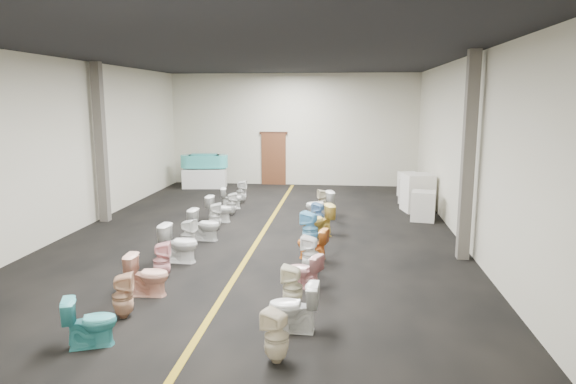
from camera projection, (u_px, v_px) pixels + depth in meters
The scene contains 40 objects.
floor at pixel (262, 234), 13.38m from camera, with size 16.00×16.00×0.00m, color black.
ceiling at pixel (260, 57), 12.57m from camera, with size 16.00×16.00×0.00m, color black.
wall_back at pixel (293, 130), 20.80m from camera, with size 10.00×10.00×0.00m, color beige.
wall_front at pixel (131, 223), 5.15m from camera, with size 10.00×10.00×0.00m, color beige.
wall_left at pixel (74, 146), 13.53m from camera, with size 16.00×16.00×0.00m, color beige.
wall_right at pixel (465, 151), 12.42m from camera, with size 16.00×16.00×0.00m, color beige.
aisle_stripe at pixel (262, 234), 13.38m from camera, with size 0.12×15.60×0.01m, color olive.
back_door at pixel (274, 159), 21.04m from camera, with size 1.00×0.10×2.10m, color #562D19.
door_frame at pixel (274, 133), 20.86m from camera, with size 1.15×0.08×0.10m, color #331C11.
column_left at pixel (101, 143), 14.48m from camera, with size 0.25×0.25×4.50m, color #59544C.
column_right at pixel (468, 157), 10.98m from camera, with size 0.25×0.25×4.50m, color #59544C.
display_table at pixel (205, 178), 20.42m from camera, with size 1.68×0.84×0.75m, color white.
bathtub at pixel (204, 161), 20.30m from camera, with size 1.85×0.82×0.55m.
appliance_crate_a at pixel (423, 206), 14.85m from camera, with size 0.67×0.67×0.86m, color silver.
appliance_crate_b at pixel (418, 193), 16.06m from camera, with size 0.86×0.86×1.18m, color silver.
appliance_crate_c at pixel (412, 190), 17.41m from camera, with size 0.76×0.76×0.86m, color silver.
appliance_crate_d at pixel (408, 185), 18.45m from camera, with size 0.63×0.63×0.89m, color silver.
toilet_left_0 at pixel (91, 322), 7.28m from camera, with size 0.41×0.72×0.73m, color teal.
toilet_left_1 at pixel (123, 296), 8.23m from camera, with size 0.33×0.34×0.74m, color tan.
toilet_left_2 at pixel (148, 275), 9.17m from camera, with size 0.43×0.75×0.77m, color #F6B399.
toilet_left_3 at pixel (162, 260), 10.02m from camera, with size 0.33×0.34×0.74m, color #ECA6AB.
toilet_left_4 at pixel (179, 243), 11.06m from camera, with size 0.47×0.82×0.83m, color white.
toilet_left_5 at pixel (188, 235), 11.89m from camera, with size 0.34×0.34×0.75m, color white.
toilet_left_6 at pixel (205, 225), 12.79m from camera, with size 0.44×0.77×0.79m, color silver.
toilet_left_7 at pixel (215, 216), 13.79m from camera, with size 0.33×0.34×0.74m, color silver.
toilet_left_8 at pixel (219, 209), 14.72m from camera, with size 0.42×0.73×0.75m, color white.
toilet_left_9 at pixel (232, 204), 15.60m from camera, with size 0.31×0.31×0.68m, color silver.
toilet_left_10 at pixel (231, 198), 16.49m from camera, with size 0.38×0.67×0.68m, color white.
toilet_left_11 at pixel (241, 192), 17.39m from camera, with size 0.34×0.35×0.77m, color silver.
toilet_right_0 at pixel (277, 336), 6.82m from camera, with size 0.33×0.34×0.74m, color beige.
toilet_right_1 at pixel (293, 307), 7.74m from camera, with size 0.43×0.76×0.77m, color silver.
toilet_right_2 at pixel (293, 287), 8.58m from camera, with size 0.34×0.35×0.75m, color beige.
toilet_right_3 at pixel (305, 271), 9.55m from camera, with size 0.37×0.65×0.66m, color #EAA3A4.
toilet_right_4 at pixel (310, 254), 10.38m from camera, with size 0.35×0.35×0.77m, color white.
toilet_right_5 at pixel (312, 244), 11.28m from camera, with size 0.39×0.68×0.69m, color orange.
toilet_right_6 at pixel (310, 229), 12.24m from camera, with size 0.38×0.39×0.85m, color #6DC0EB.
toilet_right_7 at pixel (318, 221), 13.12m from camera, with size 0.46×0.81×0.83m, color #E7C354.
toilet_right_8 at pixel (319, 215), 14.03m from camera, with size 0.31×0.32×0.70m, color #699BD0.
toilet_right_9 at pixel (320, 205), 15.03m from camera, with size 0.46×0.81×0.83m, color white.
toilet_right_10 at pixel (323, 201), 15.89m from camera, with size 0.33×0.34×0.73m, color beige.
Camera 1 is at (2.13, -12.80, 3.48)m, focal length 32.00 mm.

